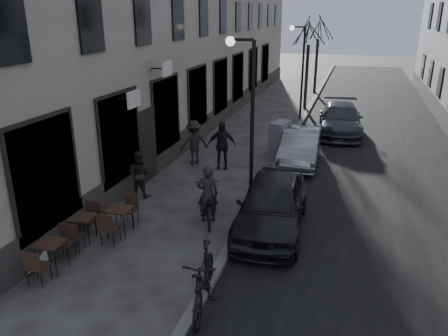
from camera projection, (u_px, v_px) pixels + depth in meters
The scene contains 21 objects.
ground at pixel (180, 319), 8.66m from camera, with size 120.00×120.00×0.00m, color #3A3734.
road at pixel (371, 133), 22.03m from camera, with size 7.30×60.00×0.00m, color black.
kerb at pixel (299, 126), 23.01m from camera, with size 0.25×60.00×0.12m, color slate.
streetlamp_near at pixel (247, 104), 13.05m from camera, with size 0.90×0.28×5.09m.
streetlamp_far at pixel (300, 62), 23.87m from camera, with size 0.90×0.28×5.09m.
tree_near at pixel (309, 31), 26.04m from camera, with size 2.40×2.40×5.70m.
tree_far at pixel (319, 28), 31.45m from camera, with size 2.40×2.40×5.70m.
bistro_set_a at pixel (52, 253), 10.15m from camera, with size 0.64×1.49×0.86m.
bistro_set_b at pixel (83, 226), 11.48m from camera, with size 0.66×1.45×0.83m.
bistro_set_c at pixel (120, 218), 11.84m from camera, with size 0.64×1.53×0.90m.
sign_board at pixel (32, 250), 10.26m from camera, with size 0.45×0.71×1.17m.
utility_cabinet at pixel (280, 140), 17.94m from camera, with size 0.57×1.03×1.55m, color slate.
bicycle at pixel (208, 204), 12.58m from camera, with size 0.68×1.95×1.02m, color black.
cyclist_rider at pixel (208, 194), 12.47m from camera, with size 0.61×0.40×1.67m, color black.
pedestrian_near at pixel (139, 174), 14.21m from camera, with size 0.75×0.59×1.55m, color black.
pedestrian_mid at pixel (194, 142), 17.25m from camera, with size 1.14×0.66×1.76m, color black.
pedestrian_far at pixel (222, 145), 16.72m from camera, with size 1.09×0.45×1.86m, color black.
car_near at pixel (272, 204), 12.00m from camera, with size 1.78×4.42×1.51m, color black.
car_mid at pixel (300, 146), 17.46m from camera, with size 1.43×4.09×1.35m, color #969A9F.
car_far at pixel (340, 119), 21.65m from camera, with size 2.04×5.02×1.46m, color #393C44.
moped at pixel (204, 280), 8.76m from camera, with size 0.63×2.21×1.33m, color black.
Camera 1 is at (2.91, -6.58, 5.74)m, focal length 35.00 mm.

